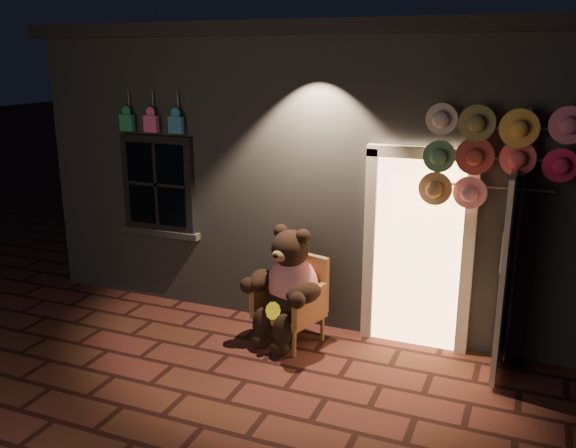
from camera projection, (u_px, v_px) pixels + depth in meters
The scene contains 5 objects.
ground at pixel (246, 381), 5.99m from camera, with size 60.00×60.00×0.00m, color #50231E.
shop_building at pixel (362, 150), 9.08m from camera, with size 7.30×5.95×3.51m.
wicker_armchair at pixel (294, 299), 6.76m from camera, with size 0.80×0.76×0.97m.
teddy_bear at pixel (288, 287), 6.61m from camera, with size 0.92×0.84×1.32m.
hat_rack at pixel (491, 155), 5.81m from camera, with size 1.50×0.22×2.64m.
Camera 1 is at (2.43, -4.80, 3.08)m, focal length 38.00 mm.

